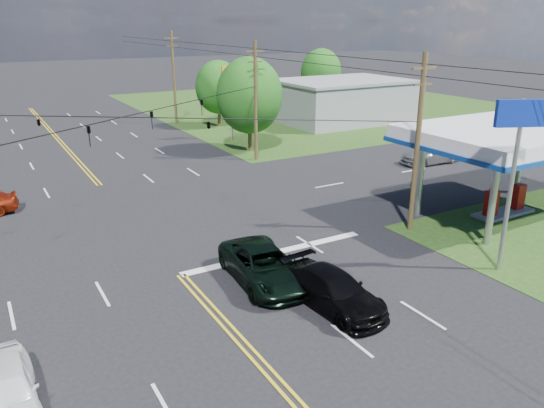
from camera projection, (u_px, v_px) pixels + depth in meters
ground at (132, 221)px, 30.60m from camera, size 280.00×280.00×0.00m
grass_ne at (318, 104)px, 73.28m from camera, size 46.00×48.00×0.03m
stop_bar at (276, 253)px, 26.39m from camera, size 10.00×0.50×0.02m
retail_ne at (342, 102)px, 60.38m from camera, size 14.00×10.00×4.40m
gas_canopy at (515, 137)px, 30.02m from camera, size 12.20×8.20×5.35m
pole_se at (418, 142)px, 27.72m from camera, size 1.60×0.28×9.50m
pole_ne at (256, 100)px, 42.48m from camera, size 1.60×0.28×9.50m
pole_right_far at (174, 77)px, 57.98m from camera, size 1.60×0.28×10.00m
span_wire_signals at (122, 117)px, 28.64m from camera, size 26.00×18.00×1.13m
power_lines at (128, 71)px, 26.15m from camera, size 26.04×100.00×0.64m
tree_right_a at (249, 96)px, 45.43m from camera, size 5.70×5.70×8.18m
tree_right_b at (218, 87)px, 56.65m from camera, size 4.94×4.94×7.09m
tree_far_r at (321, 72)px, 69.69m from camera, size 5.32×5.32×7.63m
pickup_dkgreen at (264, 265)px, 23.23m from camera, size 3.11×5.86×1.57m
suv_black at (333, 290)px, 21.17m from camera, size 2.49×5.25×1.48m
pickup_white at (4, 391)px, 15.35m from camera, size 1.87×4.51×1.53m
sedan_far at (431, 154)px, 42.82m from camera, size 5.52×2.57×1.56m
polesign_se at (518, 138)px, 22.56m from camera, size 2.21×1.18×7.86m
polesign_ne at (232, 83)px, 49.78m from camera, size 1.96×0.26×7.11m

